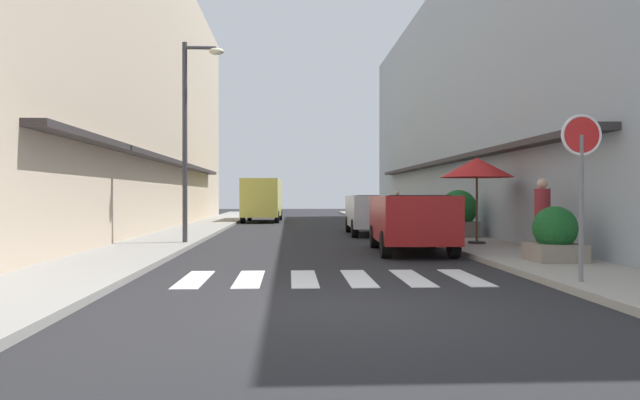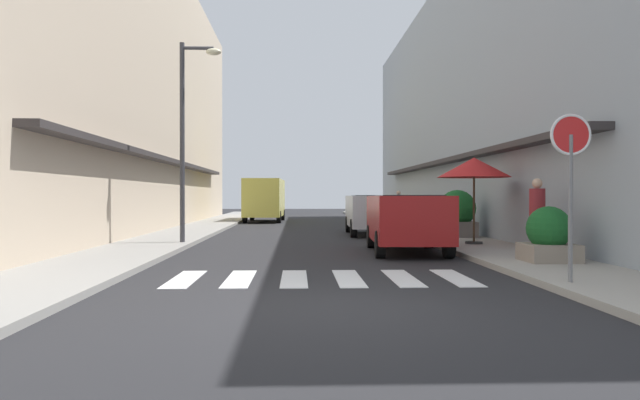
# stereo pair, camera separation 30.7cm
# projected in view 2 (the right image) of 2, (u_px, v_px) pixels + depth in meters

# --- Properties ---
(ground_plane) EXTENTS (83.83, 83.83, 0.00)m
(ground_plane) POSITION_uv_depth(u_px,v_px,m) (308.00, 233.00, 22.98)
(ground_plane) COLOR #232326
(sidewalk_left) EXTENTS (2.24, 53.35, 0.12)m
(sidewalk_left) POSITION_uv_depth(u_px,v_px,m) (190.00, 232.00, 22.80)
(sidewalk_left) COLOR gray
(sidewalk_left) RESTS_ON ground_plane
(sidewalk_right) EXTENTS (2.24, 53.35, 0.12)m
(sidewalk_right) POSITION_uv_depth(u_px,v_px,m) (425.00, 231.00, 23.15)
(sidewalk_right) COLOR #9E998E
(sidewalk_right) RESTS_ON ground_plane
(building_row_left) EXTENTS (5.50, 36.30, 11.85)m
(building_row_left) POSITION_uv_depth(u_px,v_px,m) (101.00, 82.00, 23.52)
(building_row_left) COLOR #C6B299
(building_row_left) RESTS_ON ground_plane
(building_row_right) EXTENTS (5.50, 36.30, 10.62)m
(building_row_right) POSITION_uv_depth(u_px,v_px,m) (509.00, 101.00, 24.16)
(building_row_right) COLOR #939EA8
(building_row_right) RESTS_ON ground_plane
(crosswalk) EXTENTS (5.20, 2.20, 0.01)m
(crosswalk) POSITION_uv_depth(u_px,v_px,m) (321.00, 278.00, 10.43)
(crosswalk) COLOR silver
(crosswalk) RESTS_ON ground_plane
(parked_car_near) EXTENTS (1.97, 4.21, 1.47)m
(parked_car_near) POSITION_uv_depth(u_px,v_px,m) (407.00, 217.00, 15.14)
(parked_car_near) COLOR maroon
(parked_car_near) RESTS_ON ground_plane
(parked_car_mid) EXTENTS (1.90, 4.40, 1.47)m
(parked_car_mid) POSITION_uv_depth(u_px,v_px,m) (372.00, 210.00, 22.03)
(parked_car_mid) COLOR silver
(parked_car_mid) RESTS_ON ground_plane
(delivery_van) EXTENTS (2.14, 5.46, 2.37)m
(delivery_van) POSITION_uv_depth(u_px,v_px,m) (265.00, 196.00, 33.12)
(delivery_van) COLOR #D8CC4C
(delivery_van) RESTS_ON ground_plane
(round_street_sign) EXTENTS (0.65, 0.07, 2.60)m
(round_street_sign) POSITION_uv_depth(u_px,v_px,m) (571.00, 153.00, 9.19)
(round_street_sign) COLOR slate
(round_street_sign) RESTS_ON sidewalk_right
(street_lamp) EXTENTS (1.19, 0.28, 5.72)m
(street_lamp) POSITION_uv_depth(u_px,v_px,m) (188.00, 121.00, 17.09)
(street_lamp) COLOR #38383D
(street_lamp) RESTS_ON sidewalk_left
(cafe_umbrella) EXTENTS (2.03, 2.03, 2.39)m
(cafe_umbrella) POSITION_uv_depth(u_px,v_px,m) (474.00, 168.00, 16.51)
(cafe_umbrella) COLOR #262626
(cafe_umbrella) RESTS_ON sidewalk_right
(planter_corner) EXTENTS (1.01, 1.01, 1.12)m
(planter_corner) POSITION_uv_depth(u_px,v_px,m) (549.00, 236.00, 12.10)
(planter_corner) COLOR gray
(planter_corner) RESTS_ON sidewalk_right
(planter_midblock) EXTENTS (1.20, 1.20, 1.52)m
(planter_midblock) POSITION_uv_depth(u_px,v_px,m) (457.00, 214.00, 19.31)
(planter_midblock) COLOR slate
(planter_midblock) RESTS_ON sidewalk_right
(planter_far) EXTENTS (0.93, 0.93, 1.22)m
(planter_far) POSITION_uv_depth(u_px,v_px,m) (400.00, 213.00, 26.41)
(planter_far) COLOR gray
(planter_far) RESTS_ON sidewalk_right
(pedestrian_walking_near) EXTENTS (0.34, 0.34, 1.72)m
(pedestrian_walking_near) POSITION_uv_depth(u_px,v_px,m) (537.00, 215.00, 13.15)
(pedestrian_walking_near) COLOR #282B33
(pedestrian_walking_near) RESTS_ON sidewalk_right
(pedestrian_walking_far) EXTENTS (0.34, 0.34, 1.56)m
(pedestrian_walking_far) POSITION_uv_depth(u_px,v_px,m) (399.00, 206.00, 28.42)
(pedestrian_walking_far) COLOR #282B33
(pedestrian_walking_far) RESTS_ON sidewalk_right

